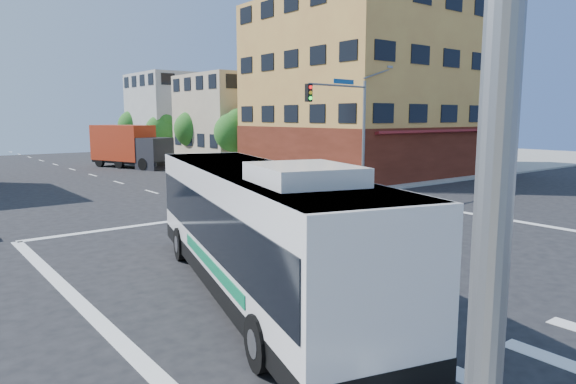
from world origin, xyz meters
TOP-DOWN VIEW (x-y plane):
  - ground at (0.00, 0.00)m, footprint 120.00×120.00m
  - sidewalk_ne at (35.00, 35.00)m, footprint 50.00×50.00m
  - corner_building_ne at (19.99, 18.48)m, footprint 18.10×15.44m
  - building_east_near at (16.98, 33.98)m, footprint 12.06×10.06m
  - building_east_far at (16.98, 47.98)m, footprint 12.06×10.06m
  - signal_mast_ne at (9.08, 10.62)m, footprint 7.91×1.13m
  - street_tree_a at (11.90, 27.92)m, footprint 3.60×3.60m
  - street_tree_b at (11.90, 35.92)m, footprint 3.80×3.80m
  - street_tree_c at (11.90, 43.92)m, footprint 3.40×3.40m
  - street_tree_d at (11.90, 51.92)m, footprint 4.00×4.00m
  - transit_bus at (-5.50, -0.98)m, footprint 6.13×13.08m
  - box_truck at (4.91, 35.28)m, footprint 5.45×9.20m
  - parked_car at (9.57, 24.03)m, footprint 2.32×4.81m

SIDE VIEW (x-z plane):
  - ground at x=0.00m, z-range 0.00..0.00m
  - sidewalk_ne at x=35.00m, z-range 0.00..0.15m
  - parked_car at x=9.57m, z-range 0.00..1.58m
  - transit_bus at x=-5.50m, z-range -0.04..3.75m
  - box_truck at x=4.91m, z-range -0.06..3.93m
  - street_tree_c at x=11.90m, z-range 0.82..6.11m
  - street_tree_a at x=11.90m, z-range 0.83..6.35m
  - street_tree_b at x=11.90m, z-range 0.85..6.65m
  - street_tree_d at x=11.90m, z-range 0.87..6.90m
  - building_east_near at x=16.98m, z-range 0.01..9.01m
  - signal_mast_ne at x=9.08m, z-range 0.95..9.02m
  - building_east_far at x=16.98m, z-range 0.01..10.01m
  - corner_building_ne at x=19.99m, z-range -1.11..12.89m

